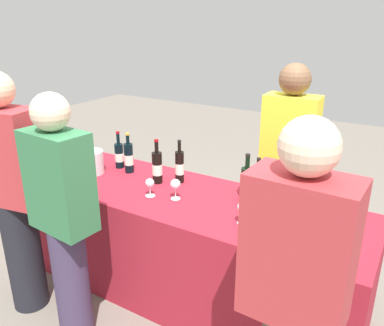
% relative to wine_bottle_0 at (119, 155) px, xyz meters
% --- Properties ---
extents(ground_plane, '(12.00, 12.00, 0.00)m').
position_rel_wine_bottle_0_xyz_m(ground_plane, '(0.81, -0.18, -0.90)').
color(ground_plane, slate).
extents(tasting_table, '(2.40, 0.80, 0.80)m').
position_rel_wine_bottle_0_xyz_m(tasting_table, '(0.81, -0.18, -0.50)').
color(tasting_table, maroon).
rests_on(tasting_table, ground_plane).
extents(wine_bottle_0, '(0.07, 0.07, 0.31)m').
position_rel_wine_bottle_0_xyz_m(wine_bottle_0, '(0.00, 0.00, 0.00)').
color(wine_bottle_0, black).
rests_on(wine_bottle_0, tasting_table).
extents(wine_bottle_1, '(0.07, 0.07, 0.32)m').
position_rel_wine_bottle_0_xyz_m(wine_bottle_1, '(0.13, -0.04, 0.01)').
color(wine_bottle_1, black).
rests_on(wine_bottle_1, tasting_table).
extents(wine_bottle_2, '(0.08, 0.08, 0.34)m').
position_rel_wine_bottle_0_xyz_m(wine_bottle_2, '(0.45, -0.09, 0.02)').
color(wine_bottle_2, black).
rests_on(wine_bottle_2, tasting_table).
extents(wine_bottle_3, '(0.07, 0.07, 0.33)m').
position_rel_wine_bottle_0_xyz_m(wine_bottle_3, '(0.59, -0.00, 0.02)').
color(wine_bottle_3, black).
rests_on(wine_bottle_3, tasting_table).
extents(wine_bottle_4, '(0.08, 0.08, 0.32)m').
position_rel_wine_bottle_0_xyz_m(wine_bottle_4, '(1.13, -0.01, 0.01)').
color(wine_bottle_4, black).
rests_on(wine_bottle_4, tasting_table).
extents(wine_bottle_5, '(0.07, 0.07, 0.33)m').
position_rel_wine_bottle_0_xyz_m(wine_bottle_5, '(1.23, -0.06, 0.01)').
color(wine_bottle_5, black).
rests_on(wine_bottle_5, tasting_table).
extents(wine_bottle_6, '(0.07, 0.07, 0.29)m').
position_rel_wine_bottle_0_xyz_m(wine_bottle_6, '(1.41, -0.09, -0.00)').
color(wine_bottle_6, black).
rests_on(wine_bottle_6, tasting_table).
extents(wine_bottle_7, '(0.08, 0.08, 0.33)m').
position_rel_wine_bottle_0_xyz_m(wine_bottle_7, '(1.52, 0.01, 0.01)').
color(wine_bottle_7, black).
rests_on(wine_bottle_7, tasting_table).
extents(wine_glass_0, '(0.06, 0.06, 0.14)m').
position_rel_wine_bottle_0_xyz_m(wine_glass_0, '(-0.06, -0.35, -0.00)').
color(wine_glass_0, silver).
rests_on(wine_glass_0, tasting_table).
extents(wine_glass_1, '(0.07, 0.07, 0.13)m').
position_rel_wine_bottle_0_xyz_m(wine_glass_1, '(0.55, -0.31, -0.02)').
color(wine_glass_1, silver).
rests_on(wine_glass_1, tasting_table).
extents(wine_glass_2, '(0.07, 0.07, 0.14)m').
position_rel_wine_bottle_0_xyz_m(wine_glass_2, '(0.72, -0.26, -0.00)').
color(wine_glass_2, silver).
rests_on(wine_glass_2, tasting_table).
extents(wine_glass_3, '(0.07, 0.07, 0.14)m').
position_rel_wine_bottle_0_xyz_m(wine_glass_3, '(1.25, -0.34, -0.00)').
color(wine_glass_3, silver).
rests_on(wine_glass_3, tasting_table).
extents(ice_bucket, '(0.22, 0.22, 0.18)m').
position_rel_wine_bottle_0_xyz_m(ice_bucket, '(-0.12, -0.21, -0.02)').
color(ice_bucket, silver).
rests_on(ice_bucket, tasting_table).
extents(server_pouring, '(0.39, 0.22, 1.67)m').
position_rel_wine_bottle_0_xyz_m(server_pouring, '(1.26, 0.43, 0.01)').
color(server_pouring, '#3F3351').
rests_on(server_pouring, ground_plane).
extents(guest_0, '(0.47, 0.31, 1.66)m').
position_rel_wine_bottle_0_xyz_m(guest_0, '(-0.14, -0.88, -0.01)').
color(guest_0, black).
rests_on(guest_0, ground_plane).
extents(guest_1, '(0.41, 0.25, 1.59)m').
position_rel_wine_bottle_0_xyz_m(guest_1, '(0.37, -0.91, -0.04)').
color(guest_1, '#3F3351').
rests_on(guest_1, ground_plane).
extents(guest_2, '(0.42, 0.24, 1.64)m').
position_rel_wine_bottle_0_xyz_m(guest_2, '(1.75, -0.95, -0.01)').
color(guest_2, brown).
rests_on(guest_2, ground_plane).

